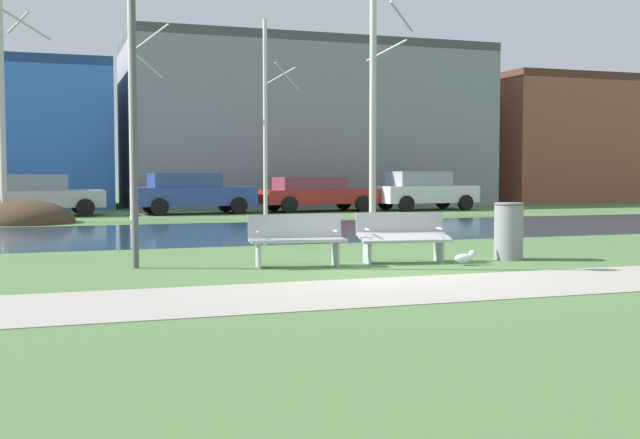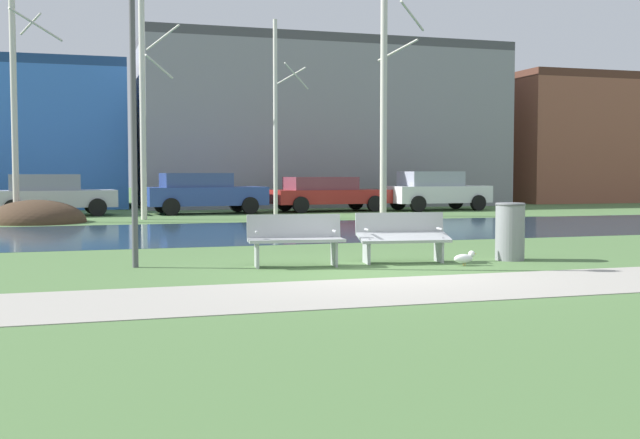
{
  "view_description": "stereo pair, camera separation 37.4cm",
  "coord_description": "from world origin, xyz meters",
  "px_view_note": "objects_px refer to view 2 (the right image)",
  "views": [
    {
      "loc": [
        -4.81,
        -11.44,
        1.59
      ],
      "look_at": [
        -0.3,
        1.9,
        0.74
      ],
      "focal_mm": 44.32,
      "sensor_mm": 36.0,
      "label": 1
    },
    {
      "loc": [
        -4.46,
        -11.55,
        1.59
      ],
      "look_at": [
        -0.3,
        1.9,
        0.74
      ],
      "focal_mm": 44.32,
      "sensor_mm": 36.0,
      "label": 2
    }
  ],
  "objects_px": {
    "parked_sedan_second_silver": "(51,194)",
    "parked_wagon_fourth_red": "(327,193)",
    "bench_right": "(403,236)",
    "seagull": "(465,258)",
    "streetlamp": "(132,47)",
    "trash_bin": "(510,231)",
    "parked_suv_fifth_white": "(436,190)",
    "bench_left": "(295,239)",
    "parked_hatch_third_blue": "(203,192)"
  },
  "relations": [
    {
      "from": "bench_left",
      "to": "trash_bin",
      "type": "relative_size",
      "value": 1.6
    },
    {
      "from": "bench_right",
      "to": "parked_sedan_second_silver",
      "type": "bearing_deg",
      "value": 110.01
    },
    {
      "from": "bench_right",
      "to": "streetlamp",
      "type": "height_order",
      "value": "streetlamp"
    },
    {
      "from": "streetlamp",
      "to": "parked_wagon_fourth_red",
      "type": "distance_m",
      "value": 19.2
    },
    {
      "from": "seagull",
      "to": "parked_wagon_fourth_red",
      "type": "distance_m",
      "value": 18.58
    },
    {
      "from": "trash_bin",
      "to": "seagull",
      "type": "relative_size",
      "value": 2.46
    },
    {
      "from": "streetlamp",
      "to": "parked_suv_fifth_white",
      "type": "bearing_deg",
      "value": 50.95
    },
    {
      "from": "trash_bin",
      "to": "parked_wagon_fourth_red",
      "type": "height_order",
      "value": "parked_wagon_fourth_red"
    },
    {
      "from": "bench_right",
      "to": "trash_bin",
      "type": "bearing_deg",
      "value": -5.89
    },
    {
      "from": "parked_hatch_third_blue",
      "to": "parked_wagon_fourth_red",
      "type": "distance_m",
      "value": 5.03
    },
    {
      "from": "parked_wagon_fourth_red",
      "to": "parked_hatch_third_blue",
      "type": "bearing_deg",
      "value": -177.01
    },
    {
      "from": "bench_right",
      "to": "seagull",
      "type": "distance_m",
      "value": 1.16
    },
    {
      "from": "bench_left",
      "to": "parked_sedan_second_silver",
      "type": "relative_size",
      "value": 0.38
    },
    {
      "from": "trash_bin",
      "to": "seagull",
      "type": "distance_m",
      "value": 1.35
    },
    {
      "from": "parked_sedan_second_silver",
      "to": "parked_hatch_third_blue",
      "type": "xyz_separation_m",
      "value": [
        5.47,
        -0.05,
        0.02
      ]
    },
    {
      "from": "seagull",
      "to": "parked_hatch_third_blue",
      "type": "distance_m",
      "value": 18.09
    },
    {
      "from": "bench_right",
      "to": "parked_suv_fifth_white",
      "type": "bearing_deg",
      "value": 62.78
    },
    {
      "from": "bench_right",
      "to": "seagull",
      "type": "relative_size",
      "value": 3.95
    },
    {
      "from": "bench_left",
      "to": "parked_hatch_third_blue",
      "type": "xyz_separation_m",
      "value": [
        1.11,
        17.26,
        0.34
      ]
    },
    {
      "from": "parked_wagon_fourth_red",
      "to": "parked_sedan_second_silver",
      "type": "bearing_deg",
      "value": -178.87
    },
    {
      "from": "bench_left",
      "to": "parked_suv_fifth_white",
      "type": "height_order",
      "value": "parked_suv_fifth_white"
    },
    {
      "from": "bench_left",
      "to": "bench_right",
      "type": "xyz_separation_m",
      "value": [
        1.94,
        0.0,
        0.0
      ]
    },
    {
      "from": "trash_bin",
      "to": "parked_suv_fifth_white",
      "type": "bearing_deg",
      "value": 68.59
    },
    {
      "from": "seagull",
      "to": "parked_wagon_fourth_red",
      "type": "bearing_deg",
      "value": 79.56
    },
    {
      "from": "bench_left",
      "to": "seagull",
      "type": "relative_size",
      "value": 3.95
    },
    {
      "from": "streetlamp",
      "to": "parked_sedan_second_silver",
      "type": "bearing_deg",
      "value": 96.11
    },
    {
      "from": "bench_left",
      "to": "parked_suv_fifth_white",
      "type": "xyz_separation_m",
      "value": [
        10.7,
        17.03,
        0.36
      ]
    },
    {
      "from": "bench_right",
      "to": "parked_sedan_second_silver",
      "type": "relative_size",
      "value": 0.38
    },
    {
      "from": "trash_bin",
      "to": "parked_sedan_second_silver",
      "type": "xyz_separation_m",
      "value": [
        -8.31,
        17.52,
        0.25
      ]
    },
    {
      "from": "parked_hatch_third_blue",
      "to": "bench_right",
      "type": "bearing_deg",
      "value": -87.23
    },
    {
      "from": "trash_bin",
      "to": "parked_suv_fifth_white",
      "type": "height_order",
      "value": "parked_suv_fifth_white"
    },
    {
      "from": "streetlamp",
      "to": "parked_hatch_third_blue",
      "type": "xyz_separation_m",
      "value": [
        3.69,
        16.6,
        -2.82
      ]
    },
    {
      "from": "seagull",
      "to": "streetlamp",
      "type": "distance_m",
      "value": 6.54
    },
    {
      "from": "bench_left",
      "to": "parked_hatch_third_blue",
      "type": "bearing_deg",
      "value": 86.33
    },
    {
      "from": "bench_right",
      "to": "trash_bin",
      "type": "relative_size",
      "value": 1.6
    },
    {
      "from": "streetlamp",
      "to": "parked_suv_fifth_white",
      "type": "height_order",
      "value": "streetlamp"
    },
    {
      "from": "parked_sedan_second_silver",
      "to": "parked_wagon_fourth_red",
      "type": "height_order",
      "value": "parked_sedan_second_silver"
    },
    {
      "from": "parked_sedan_second_silver",
      "to": "bench_right",
      "type": "bearing_deg",
      "value": -69.99
    },
    {
      "from": "trash_bin",
      "to": "parked_suv_fifth_white",
      "type": "relative_size",
      "value": 0.24
    },
    {
      "from": "parked_sedan_second_silver",
      "to": "parked_suv_fifth_white",
      "type": "relative_size",
      "value": 1.01
    },
    {
      "from": "bench_right",
      "to": "parked_hatch_third_blue",
      "type": "relative_size",
      "value": 0.36
    },
    {
      "from": "bench_left",
      "to": "parked_suv_fifth_white",
      "type": "bearing_deg",
      "value": 57.85
    },
    {
      "from": "seagull",
      "to": "parked_sedan_second_silver",
      "type": "relative_size",
      "value": 0.1
    },
    {
      "from": "streetlamp",
      "to": "bench_right",
      "type": "bearing_deg",
      "value": -8.27
    },
    {
      "from": "bench_left",
      "to": "parked_wagon_fourth_red",
      "type": "distance_m",
      "value": 18.57
    },
    {
      "from": "parked_wagon_fourth_red",
      "to": "parked_suv_fifth_white",
      "type": "relative_size",
      "value": 1.13
    },
    {
      "from": "parked_hatch_third_blue",
      "to": "parked_sedan_second_silver",
      "type": "bearing_deg",
      "value": 179.43
    },
    {
      "from": "bench_right",
      "to": "trash_bin",
      "type": "height_order",
      "value": "trash_bin"
    },
    {
      "from": "bench_left",
      "to": "bench_right",
      "type": "height_order",
      "value": "same"
    },
    {
      "from": "parked_sedan_second_silver",
      "to": "parked_hatch_third_blue",
      "type": "bearing_deg",
      "value": -0.57
    }
  ]
}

